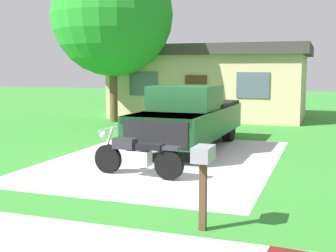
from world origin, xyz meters
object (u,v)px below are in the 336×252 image
object	(u,v)px
mailbox	(203,165)
neighbor_house	(210,81)
motorcycle	(137,155)
shade_tree	(112,15)
pickup_truck	(190,116)

from	to	relation	value
mailbox	neighbor_house	size ratio (longest dim) A/B	0.13
motorcycle	neighbor_house	distance (m)	13.03
motorcycle	mailbox	size ratio (longest dim) A/B	1.75
motorcycle	shade_tree	distance (m)	11.53
pickup_truck	mailbox	bearing A→B (deg)	-71.89
shade_tree	neighbor_house	distance (m)	5.81
motorcycle	pickup_truck	xyz separation A→B (m)	(0.05, 3.96, 0.48)
motorcycle	mailbox	world-z (taller)	mailbox
shade_tree	neighbor_house	xyz separation A→B (m)	(3.59, 3.48, -2.95)
pickup_truck	shade_tree	distance (m)	8.43
shade_tree	motorcycle	bearing A→B (deg)	-61.10
neighbor_house	mailbox	bearing A→B (deg)	-76.20
pickup_truck	mailbox	xyz separation A→B (m)	(2.21, -6.75, 0.03)
motorcycle	shade_tree	size ratio (longest dim) A/B	0.30
pickup_truck	neighbor_house	world-z (taller)	neighbor_house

